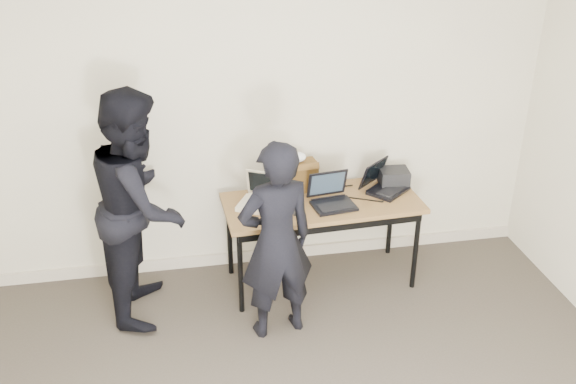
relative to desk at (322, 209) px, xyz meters
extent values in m
cube|color=beige|center=(-0.41, 0.43, 0.69)|extent=(4.50, 0.05, 2.70)
cube|color=brown|center=(0.00, 0.01, 0.04)|extent=(1.53, 0.73, 0.03)
cylinder|color=black|center=(-0.68, -0.29, -0.32)|extent=(0.04, 0.04, 0.68)
cylinder|color=black|center=(0.70, -0.22, -0.32)|extent=(0.04, 0.04, 0.68)
cylinder|color=black|center=(-0.70, 0.24, -0.32)|extent=(0.04, 0.04, 0.68)
cylinder|color=black|center=(0.67, 0.31, -0.32)|extent=(0.04, 0.04, 0.68)
cube|color=black|center=(0.01, -0.27, -0.02)|extent=(1.40, 0.09, 0.06)
cube|color=beige|center=(-0.49, 0.00, 0.08)|extent=(0.38, 0.36, 0.03)
cube|color=beige|center=(-0.50, -0.02, 0.10)|extent=(0.28, 0.23, 0.01)
cube|color=beige|center=(-0.42, 0.13, 0.20)|extent=(0.28, 0.18, 0.21)
cube|color=black|center=(-0.43, 0.12, 0.20)|extent=(0.24, 0.15, 0.17)
cube|color=beige|center=(-0.43, 0.11, 0.09)|extent=(0.24, 0.14, 0.02)
cube|color=black|center=(0.06, -0.10, 0.07)|extent=(0.34, 0.28, 0.02)
cube|color=black|center=(0.07, -0.13, 0.08)|extent=(0.27, 0.16, 0.01)
cube|color=black|center=(0.04, 0.05, 0.19)|extent=(0.32, 0.11, 0.22)
cube|color=#26333F|center=(0.04, 0.04, 0.19)|extent=(0.27, 0.09, 0.18)
cube|color=black|center=(0.05, 0.02, 0.08)|extent=(0.28, 0.05, 0.02)
cube|color=black|center=(0.55, 0.07, 0.07)|extent=(0.38, 0.37, 0.02)
cube|color=black|center=(0.57, 0.05, 0.08)|extent=(0.27, 0.26, 0.01)
cube|color=black|center=(0.45, 0.19, 0.18)|extent=(0.29, 0.26, 0.21)
cube|color=black|center=(0.46, 0.18, 0.19)|extent=(0.24, 0.22, 0.17)
cube|color=black|center=(0.48, 0.16, 0.08)|extent=(0.22, 0.19, 0.02)
cube|color=#573A17|center=(-0.18, 0.23, 0.18)|extent=(0.38, 0.20, 0.24)
cube|color=#573A17|center=(-0.17, 0.17, 0.28)|extent=(0.37, 0.11, 0.07)
cube|color=#573A17|center=(-0.02, 0.25, 0.16)|extent=(0.03, 0.10, 0.02)
ellipsoid|color=white|center=(-0.15, 0.23, 0.34)|extent=(0.14, 0.12, 0.08)
cube|color=black|center=(0.63, 0.19, 0.12)|extent=(0.24, 0.21, 0.13)
cube|color=black|center=(-0.22, -0.17, 0.07)|extent=(0.08, 0.06, 0.03)
cube|color=black|center=(0.18, 0.22, 0.06)|extent=(0.25, 0.03, 0.01)
cube|color=black|center=(0.30, -0.02, 0.06)|extent=(0.30, 0.16, 0.01)
cube|color=black|center=(0.52, 0.02, 0.06)|extent=(0.16, 0.22, 0.01)
cube|color=black|center=(-0.43, 0.01, 0.06)|extent=(0.25, 0.23, 0.01)
imported|color=black|center=(-0.45, -0.55, 0.07)|extent=(0.60, 0.46, 1.47)
imported|color=black|center=(-1.35, -0.07, 0.20)|extent=(0.75, 0.91, 1.72)
cube|color=beige|center=(-0.41, 0.39, -0.61)|extent=(4.50, 0.03, 0.10)
camera|label=1|loc=(-1.04, -4.22, 2.32)|focal=40.00mm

